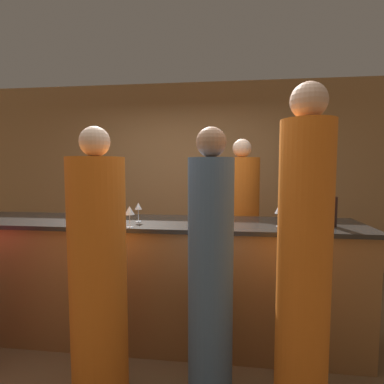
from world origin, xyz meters
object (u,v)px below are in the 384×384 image
guest_0 (304,269)px  wine_bottle_0 (332,211)px  guest_1 (98,277)px  bartender (241,228)px  guest_2 (210,274)px

guest_0 → wine_bottle_0: size_ratio=6.24×
guest_0 → guest_1: 1.28m
bartender → wine_bottle_0: bearing=126.5°
guest_0 → wine_bottle_0: bearing=61.9°
guest_0 → guest_2: guest_0 is taller
guest_0 → guest_2: size_ratio=1.12×
bartender → guest_2: bearing=80.2°
wine_bottle_0 → guest_1: bearing=-158.1°
guest_0 → guest_1: bearing=177.6°
bartender → guest_1: bearing=58.1°
guest_0 → guest_1: guest_0 is taller
guest_0 → guest_1: size_ratio=1.12×
guest_1 → guest_2: 0.73m
bartender → guest_0: 1.65m
bartender → guest_0: size_ratio=0.92×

